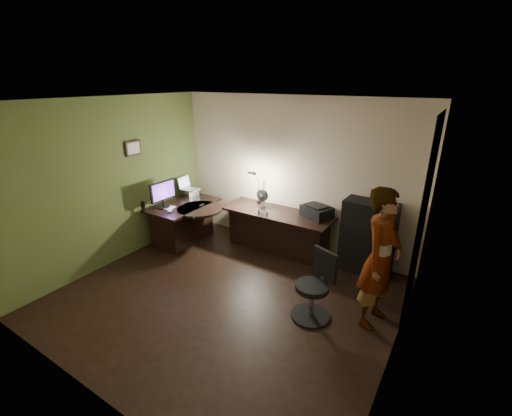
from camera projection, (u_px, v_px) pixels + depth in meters
The scene contains 27 objects.
floor at pixel (226, 297), 4.93m from camera, with size 4.50×4.00×0.01m, color black.
ceiling at pixel (219, 101), 3.97m from camera, with size 4.50×4.00×0.01m, color silver.
wall_back at pixel (292, 175), 6.04m from camera, with size 4.50×0.01×2.70m, color #C6B392.
wall_front at pixel (77, 282), 2.87m from camera, with size 4.50×0.01×2.70m, color #C6B392.
wall_left at pixel (113, 183), 5.58m from camera, with size 0.01×4.00×2.70m, color #C6B392.
wall_right at pixel (407, 254), 3.33m from camera, with size 0.01×4.00×2.70m, color #C6B392.
green_wall_overlay at pixel (113, 183), 5.57m from camera, with size 0.00×4.00×2.70m, color #51632D.
arched_doorway at pixel (422, 220), 4.26m from camera, with size 0.01×0.90×2.60m, color black.
french_door at pixel (388, 309), 3.01m from camera, with size 0.02×0.92×2.10m, color white.
framed_picture at pixel (133, 148), 5.74m from camera, with size 0.04×0.30×0.25m, color black.
desk_left at pixel (185, 223), 6.49m from camera, with size 0.81×1.32×0.76m, color black.
desk_right at pixel (276, 231), 6.13m from camera, with size 2.01×0.70×0.75m, color black.
cabinet at pixel (367, 238), 5.39m from camera, with size 0.79×0.40×1.19m, color black.
laptop_stand at pixel (191, 193), 6.79m from camera, with size 0.27×0.22×0.11m, color silver.
laptop at pixel (190, 184), 6.73m from camera, with size 0.35×0.33×0.24m, color silver.
monitor at pixel (163, 198), 6.11m from camera, with size 0.11×0.54×0.36m, color black.
mouse at pixel (170, 211), 5.95m from camera, with size 0.07×0.10×0.04m, color silver.
phone at pixel (202, 205), 6.28m from camera, with size 0.07×0.13×0.01m, color black.
pen at pixel (194, 218), 5.70m from camera, with size 0.01×0.15×0.01m, color black.
speaker at pixel (143, 206), 5.99m from camera, with size 0.07×0.07×0.17m, color black.
notepad at pixel (170, 208), 6.13m from camera, with size 0.14×0.20×0.01m, color silver.
desk_fan at pixel (263, 198), 6.15m from camera, with size 0.22×0.12×0.34m, color black.
headphones at pixel (263, 212), 5.88m from camera, with size 0.21×0.09×0.10m, color #265E92.
printer at pixel (317, 211), 5.74m from camera, with size 0.47×0.37×0.21m, color black.
desk_lamp at pixel (259, 186), 6.27m from camera, with size 0.17×0.32×0.70m, color black.
office_chair at pixel (312, 287), 4.36m from camera, with size 0.51×0.51×0.92m, color black.
person at pixel (380, 259), 4.14m from camera, with size 0.64×0.43×1.80m, color #D8A88C.
Camera 1 is at (2.59, -3.28, 2.95)m, focal length 24.00 mm.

